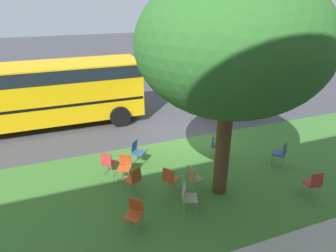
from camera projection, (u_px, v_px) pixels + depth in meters
ground at (188, 136)px, 12.83m from camera, size 80.00×80.00×0.00m
grass_verge at (226, 173)px, 10.09m from camera, size 48.00×6.00×0.01m
street_tree at (232, 46)px, 7.37m from camera, size 4.97×4.97×6.32m
chair_0 at (187, 196)px, 8.13m from camera, size 0.54×0.53×0.88m
chair_1 at (170, 178)px, 8.92m from camera, size 0.59×0.58×0.88m
chair_2 at (281, 152)px, 10.40m from camera, size 0.58×0.58×0.88m
chair_3 at (134, 212)px, 7.51m from camera, size 0.59×0.59×0.88m
chair_4 at (134, 178)px, 8.91m from camera, size 0.57×0.57×0.88m
chair_5 at (193, 177)px, 8.95m from camera, size 0.49×0.48×0.88m
chair_6 at (314, 182)px, 8.72m from camera, size 0.47×0.47×0.88m
chair_7 at (137, 150)px, 10.54m from camera, size 0.59×0.59×0.88m
chair_8 at (215, 143)px, 11.03m from camera, size 0.57×0.56×0.88m
chair_9 at (124, 165)px, 9.60m from camera, size 0.56×0.57×0.88m
chair_10 at (108, 162)px, 9.79m from camera, size 0.59×0.59×0.88m
parked_car at (233, 94)px, 15.55m from camera, size 3.70×1.92×1.65m
school_bus at (23, 92)px, 12.88m from camera, size 10.40×2.80×2.88m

